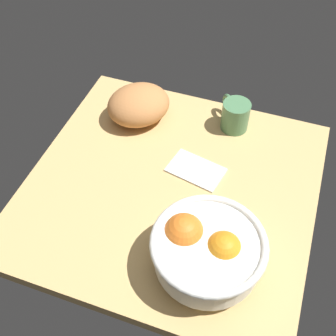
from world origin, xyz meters
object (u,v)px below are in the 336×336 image
Objects in this scene: fruit_bowl at (206,249)px; mug at (235,115)px; bread_loaf at (139,105)px; napkin_folded at (196,169)px.

fruit_bowl is 2.27× the size of mug.
mug is at bearing -84.08° from fruit_bowl.
mug is (-25.03, -5.44, -0.68)cm from bread_loaf.
bread_loaf reaches higher than mug.
fruit_bowl is 1.72× the size of napkin_folded.
fruit_bowl reaches higher than mug.
fruit_bowl is 42.66cm from mug.
napkin_folded is at bearing -68.96° from fruit_bowl.
bread_loaf is 24.40cm from napkin_folded.
bread_loaf is 1.27× the size of napkin_folded.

